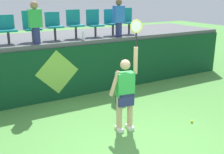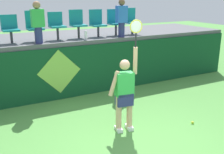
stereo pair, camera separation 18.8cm
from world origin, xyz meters
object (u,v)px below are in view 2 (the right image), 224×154
Objects in this scene: stadium_chair_2 at (34,25)px; stadium_chair_3 at (57,24)px; tennis_ball at (193,122)px; stadium_chair_4 at (77,22)px; spectator_1 at (122,17)px; stadium_chair_1 at (10,28)px; water_bottle at (86,35)px; stadium_chair_7 at (131,20)px; spectator_0 at (38,21)px; tennis_player at (125,92)px; stadium_chair_6 at (115,21)px; stadium_chair_5 at (97,22)px.

stadium_chair_3 is at bearing -0.88° from stadium_chair_2.
tennis_ball is 0.08× the size of stadium_chair_4.
tennis_ball is 3.95m from spectator_1.
stadium_chair_1 is at bearing -179.11° from stadium_chair_2.
stadium_chair_2 is (-2.69, 3.72, 2.06)m from tennis_ball.
stadium_chair_3 is (-0.72, 0.49, 0.32)m from water_bottle.
stadium_chair_1 is at bearing 166.53° from water_bottle.
spectator_1 is at bearing -144.91° from stadium_chair_7.
spectator_0 is (0.00, -0.45, 0.14)m from stadium_chair_2.
stadium_chair_2 is at bearing 160.02° from water_bottle.
tennis_player is 37.09× the size of tennis_ball.
stadium_chair_7 is (0.63, 0.00, 0.02)m from stadium_chair_6.
spectator_1 is at bearing -9.75° from stadium_chair_2.
stadium_chair_2 is 0.65m from stadium_chair_3.
stadium_chair_2 is 1.00× the size of stadium_chair_7.
stadium_chair_5 reaches higher than stadium_chair_3.
stadium_chair_2 is 1.03× the size of stadium_chair_6.
stadium_chair_2 is 1.97m from stadium_chair_5.
stadium_chair_4 is at bearing 161.19° from spectator_1.
spectator_0 is (-2.69, 3.27, 2.20)m from tennis_ball.
spectator_1 is (1.96, -0.44, 0.16)m from stadium_chair_3.
stadium_chair_4 reaches higher than stadium_chair_5.
tennis_player is at bearing 162.29° from tennis_ball.
stadium_chair_1 is at bearing -179.81° from stadium_chair_5.
stadium_chair_3 is at bearing -179.85° from stadium_chair_6.
tennis_player is at bearing -93.46° from stadium_chair_4.
stadium_chair_3 is at bearing -179.64° from stadium_chair_5.
water_bottle is (-1.33, 3.22, 1.74)m from tennis_ball.
stadium_chair_6 is at bearing -0.11° from stadium_chair_2.
stadium_chair_7 is (2.13, 3.21, 1.20)m from tennis_player.
tennis_player is 4.04m from stadium_chair_7.
tennis_player is at bearing -70.90° from stadium_chair_2.
spectator_1 is (0.64, -0.45, 0.16)m from stadium_chair_5.
stadium_chair_1 is (-3.36, 3.71, 2.03)m from tennis_ball.
stadium_chair_2 reaches higher than stadium_chair_1.
stadium_chair_6 is 0.74× the size of spectator_0.
tennis_player is 2.93× the size of stadium_chair_6.
tennis_player is 1.88m from tennis_ball.
stadium_chair_6 is at bearing -179.92° from stadium_chair_7.
water_bottle is 0.32× the size of stadium_chair_5.
tennis_player is at bearing -81.73° from stadium_chair_3.
tennis_ball is 4.78m from spectator_0.
stadium_chair_2 is (-1.37, 0.50, 0.32)m from water_bottle.
stadium_chair_6 is 0.47m from spectator_1.
stadium_chair_5 is at bearing 145.06° from spectator_1.
tennis_ball is at bearing -17.71° from tennis_player.
spectator_0 is at bearing -145.89° from stadium_chair_3.
stadium_chair_1 is (-1.78, 3.21, 1.15)m from tennis_player.
spectator_0 is at bearing 111.92° from tennis_player.
stadium_chair_7 reaches higher than stadium_chair_3.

